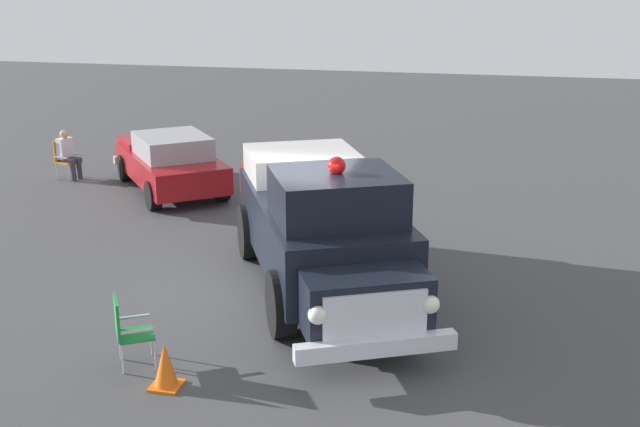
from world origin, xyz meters
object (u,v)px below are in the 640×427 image
at_px(traffic_cone, 165,366).
at_px(spectator_standing, 251,188).
at_px(vintage_fire_truck, 323,226).
at_px(classic_hot_rod, 170,161).
at_px(lawn_chair_near_truck, 65,156).
at_px(lawn_chair_by_car, 127,327).
at_px(spectator_seated, 68,153).

bearing_deg(traffic_cone, spectator_standing, -82.51).
xyz_separation_m(vintage_fire_truck, classic_hot_rod, (5.14, -5.54, -0.45)).
bearing_deg(lawn_chair_near_truck, classic_hot_rod, 171.34).
bearing_deg(lawn_chair_by_car, classic_hot_rod, -70.62).
bearing_deg(traffic_cone, classic_hot_rod, -67.41).
xyz_separation_m(classic_hot_rod, spectator_seated, (3.03, -0.44, -0.05)).
bearing_deg(vintage_fire_truck, lawn_chair_near_truck, -35.95).
bearing_deg(classic_hot_rod, spectator_seated, -8.19).
distance_m(vintage_fire_truck, classic_hot_rod, 7.57).
distance_m(classic_hot_rod, lawn_chair_by_car, 9.27).
height_order(classic_hot_rod, lawn_chair_near_truck, classic_hot_rod).
height_order(vintage_fire_truck, spectator_standing, vintage_fire_truck).
bearing_deg(lawn_chair_by_car, spectator_seated, -56.35).
bearing_deg(traffic_cone, lawn_chair_by_car, -30.65).
distance_m(spectator_standing, traffic_cone, 6.55).
height_order(vintage_fire_truck, traffic_cone, vintage_fire_truck).
bearing_deg(spectator_standing, spectator_seated, -27.72).
height_order(spectator_standing, traffic_cone, spectator_standing).
relative_size(classic_hot_rod, spectator_standing, 2.72).
bearing_deg(vintage_fire_truck, traffic_cone, 70.11).
bearing_deg(spectator_standing, classic_hot_rod, -42.46).
height_order(lawn_chair_near_truck, lawn_chair_by_car, same).
bearing_deg(vintage_fire_truck, classic_hot_rod, -47.13).
xyz_separation_m(lawn_chair_near_truck, spectator_seated, (-0.12, 0.04, 0.11)).
xyz_separation_m(vintage_fire_truck, spectator_seated, (8.17, -5.97, -0.50)).
height_order(lawn_chair_by_car, spectator_standing, spectator_standing).
xyz_separation_m(spectator_standing, traffic_cone, (-0.85, 6.46, -0.66)).
relative_size(vintage_fire_truck, lawn_chair_by_car, 6.18).
height_order(lawn_chair_by_car, spectator_seated, spectator_seated).
bearing_deg(lawn_chair_near_truck, spectator_standing, 152.43).
height_order(vintage_fire_truck, lawn_chair_by_car, vintage_fire_truck).
bearing_deg(lawn_chair_by_car, lawn_chair_near_truck, -55.95).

